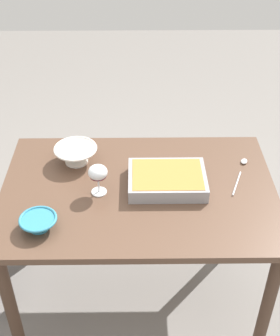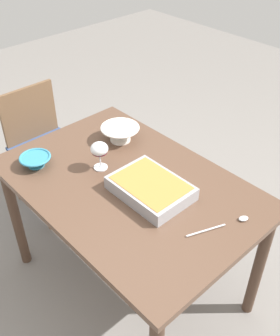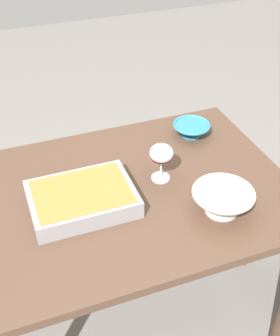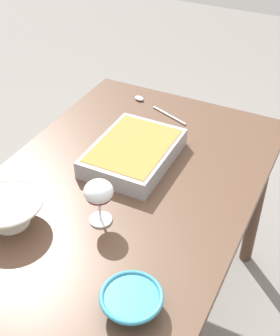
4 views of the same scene
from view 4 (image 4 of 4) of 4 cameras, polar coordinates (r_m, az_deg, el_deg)
ground_plane at (r=2.09m, az=-1.74°, el=-18.36°), size 8.00×8.00×0.00m
dining_table at (r=1.57m, az=-2.20°, el=-4.77°), size 1.26×0.84×0.77m
wine_glass at (r=1.31m, az=-5.18°, el=-3.24°), size 0.09×0.09×0.15m
casserole_dish at (r=1.58m, az=-0.81°, el=2.03°), size 0.35×0.26×0.07m
mixing_bowl at (r=1.15m, az=-1.06°, el=-16.26°), size 0.16×0.16×0.06m
small_bowl at (r=1.39m, az=-16.06°, el=-5.10°), size 0.21×0.21×0.08m
serving_spoon at (r=1.91m, az=1.30°, el=7.92°), size 0.12×0.28×0.01m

